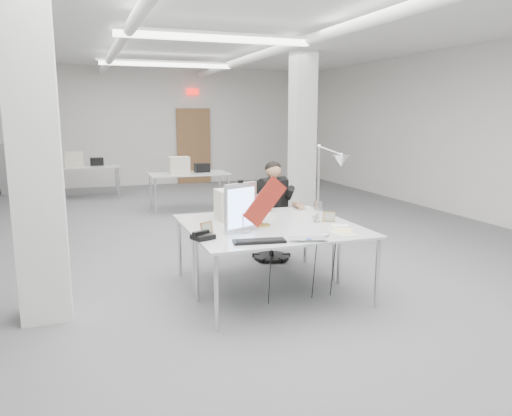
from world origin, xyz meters
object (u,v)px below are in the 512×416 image
Objects in this scene: laptop at (309,241)px; bankers_lamp at (262,211)px; beige_monitor at (233,204)px; office_chair at (272,222)px; desk_phone at (203,237)px; seated_person at (273,194)px; desk_main at (286,235)px; monitor at (241,207)px; architect_lamp at (328,177)px.

laptop is 1.10× the size of bankers_lamp.
office_chair is at bearing 42.63° from beige_monitor.
seated_person is at bearing 27.27° from desk_phone.
desk_main is 0.94m from beige_monitor.
bankers_lamp is at bearing 5.90° from monitor.
beige_monitor reaches higher than bankers_lamp.
seated_person reaches higher than desk_phone.
bankers_lamp is at bearing 104.23° from desk_main.
office_chair is 5.37× the size of desk_phone.
architect_lamp is (0.38, -0.86, 0.70)m from office_chair.
beige_monitor reaches higher than desk_phone.
beige_monitor is (0.11, 0.63, -0.08)m from monitor.
beige_monitor is at bearing 108.24° from desk_main.
monitor is (-0.87, -1.33, 0.49)m from office_chair.
office_chair is (0.47, 1.58, -0.23)m from desk_main.
seated_person is at bearing 72.86° from desk_main.
desk_phone reaches higher than laptop.
seated_person is (0.00, -0.05, 0.38)m from office_chair.
seated_person reaches higher than laptop.
desk_phone is at bearing -124.47° from beige_monitor.
architect_lamp reaches higher than monitor.
beige_monitor is (-0.76, -0.65, 0.03)m from seated_person.
seated_person is 0.94m from architect_lamp.
architect_lamp is (0.38, -0.81, 0.32)m from seated_person.
desk_main is at bearing -139.44° from architect_lamp.
laptop is at bearing -74.06° from beige_monitor.
seated_person reaches higher than desk_main.
beige_monitor is (-0.18, 0.47, 0.01)m from bankers_lamp.
laptop reaches higher than desk_main.
monitor is at bearing -149.89° from bankers_lamp.
beige_monitor is (0.55, 0.81, 0.15)m from desk_phone.
laptop is at bearing -125.04° from architect_lamp.
laptop is at bearing -79.28° from desk_main.
monitor is 0.55× the size of architect_lamp.
beige_monitor is at bearing 112.59° from bankers_lamp.
monitor reaches higher than desk_phone.
monitor is 1.35m from architect_lamp.
office_chair reaches higher than laptop.
monitor is 1.40× the size of laptop.
office_chair is at bearing 28.22° from desk_phone.
seated_person is (0.47, 1.53, 0.16)m from desk_main.
desk_main is 1.75× the size of office_chair.
bankers_lamp is 1.05m from architect_lamp.
architect_lamp is at bearing -2.36° from monitor.
desk_main is 9.37× the size of desk_phone.
monitor reaches higher than laptop.
monitor is 0.53m from desk_phone.
monitor reaches higher than bankers_lamp.
seated_person reaches higher than beige_monitor.
seated_person is 2.75× the size of beige_monitor.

